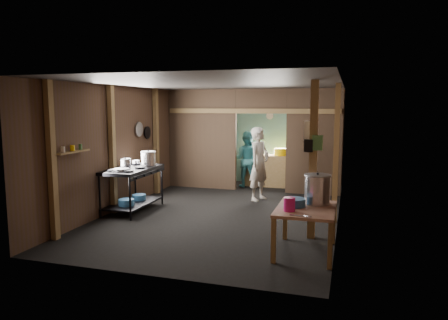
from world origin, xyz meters
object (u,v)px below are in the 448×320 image
(yellow_tub, at_px, (281,152))
(prep_table, at_px, (305,230))
(gas_range, at_px, (133,189))
(stock_pot, at_px, (317,190))
(pink_bucket, at_px, (289,204))
(stove_pot_large, at_px, (149,159))
(cook, at_px, (259,164))

(yellow_tub, bearing_deg, prep_table, -76.62)
(gas_range, height_order, yellow_tub, yellow_tub)
(gas_range, xyz_separation_m, stock_pot, (3.84, -1.22, 0.46))
(pink_bucket, relative_size, yellow_tub, 0.57)
(stove_pot_large, height_order, pink_bucket, stove_pot_large)
(pink_bucket, xyz_separation_m, cook, (-1.19, 3.52, 0.06))
(stock_pot, xyz_separation_m, cook, (-1.53, 2.97, -0.06))
(yellow_tub, bearing_deg, pink_bucket, -79.49)
(stock_pot, bearing_deg, cook, 117.30)
(gas_range, bearing_deg, pink_bucket, -26.86)
(stove_pot_large, distance_m, stock_pot, 4.02)
(stock_pot, relative_size, yellow_tub, 1.37)
(prep_table, height_order, pink_bucket, pink_bucket)
(stock_pot, bearing_deg, gas_range, 162.39)
(stove_pot_large, height_order, yellow_tub, stove_pot_large)
(prep_table, distance_m, cook, 3.57)
(gas_range, xyz_separation_m, stove_pot_large, (0.17, 0.41, 0.60))
(gas_range, relative_size, yellow_tub, 4.41)
(gas_range, height_order, cook, cook)
(stove_pot_large, distance_m, yellow_tub, 3.89)
(pink_bucket, bearing_deg, yellow_tub, 100.51)
(stove_pot_large, xyz_separation_m, stock_pot, (3.67, -1.63, -0.14))
(gas_range, bearing_deg, stock_pot, -17.61)
(gas_range, relative_size, stock_pot, 3.22)
(prep_table, xyz_separation_m, yellow_tub, (-1.19, 5.00, 0.60))
(prep_table, xyz_separation_m, cook, (-1.40, 3.25, 0.50))
(stove_pot_large, relative_size, cook, 0.19)
(stock_pot, xyz_separation_m, yellow_tub, (-1.32, 4.72, 0.03))
(prep_table, xyz_separation_m, pink_bucket, (-0.21, -0.28, 0.45))
(pink_bucket, distance_m, yellow_tub, 5.37)
(pink_bucket, bearing_deg, gas_range, 153.14)
(gas_range, height_order, stove_pot_large, stove_pot_large)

